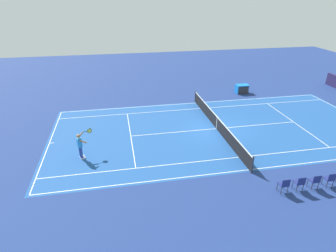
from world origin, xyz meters
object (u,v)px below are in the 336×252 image
at_px(tennis_ball, 205,111).
at_px(spectator_chair_3, 300,182).
at_px(spectator_chair_2, 315,180).
at_px(equipment_cart_tarped, 242,89).
at_px(tennis_player_near, 80,145).
at_px(spectator_chair_1, 330,178).
at_px(spectator_chair_4, 284,184).
at_px(tennis_net, 217,123).

bearing_deg(tennis_ball, spectator_chair_3, 97.54).
xyz_separation_m(spectator_chair_2, equipment_cart_tarped, (-2.79, -15.12, -0.08)).
height_order(tennis_player_near, spectator_chair_1, tennis_player_near).
bearing_deg(spectator_chair_2, spectator_chair_4, 0.00).
xyz_separation_m(tennis_player_near, spectator_chair_4, (-10.34, 5.39, -0.41)).
height_order(tennis_net, spectator_chair_1, tennis_net).
bearing_deg(spectator_chair_3, tennis_net, -77.92).
bearing_deg(tennis_player_near, tennis_net, -166.24).
bearing_deg(tennis_player_near, spectator_chair_1, 157.41).
bearing_deg(spectator_chair_4, spectator_chair_1, 180.00).
distance_m(tennis_net, spectator_chair_1, 8.44).
relative_size(spectator_chair_2, spectator_chair_3, 1.00).
height_order(tennis_ball, equipment_cart_tarped, equipment_cart_tarped).
relative_size(spectator_chair_2, equipment_cart_tarped, 0.70).
bearing_deg(spectator_chair_3, spectator_chair_4, 0.00).
bearing_deg(tennis_ball, equipment_cart_tarped, -141.81).
xyz_separation_m(tennis_ball, spectator_chair_4, (-0.60, 11.09, 0.49)).
bearing_deg(spectator_chair_2, equipment_cart_tarped, -100.45).
distance_m(tennis_net, spectator_chair_3, 7.90).
distance_m(tennis_player_near, spectator_chair_1, 14.03).
xyz_separation_m(spectator_chair_1, spectator_chair_2, (0.87, 0.00, 0.00)).
xyz_separation_m(tennis_ball, spectator_chair_3, (-1.47, 11.09, 0.49)).
distance_m(tennis_net, spectator_chair_2, 8.13).
distance_m(spectator_chair_3, spectator_chair_4, 0.87).
bearing_deg(spectator_chair_3, tennis_ball, -82.46).
relative_size(tennis_player_near, spectator_chair_4, 1.93).
bearing_deg(tennis_player_near, spectator_chair_2, 155.96).
height_order(tennis_player_near, spectator_chair_4, tennis_player_near).
distance_m(tennis_ball, equipment_cart_tarped, 6.53).
bearing_deg(spectator_chair_4, spectator_chair_2, 180.00).
relative_size(spectator_chair_3, spectator_chair_4, 1.00).
bearing_deg(equipment_cart_tarped, spectator_chair_3, 76.40).
relative_size(tennis_net, equipment_cart_tarped, 9.36).
xyz_separation_m(tennis_net, tennis_player_near, (9.56, 2.34, 0.44)).
distance_m(tennis_player_near, spectator_chair_4, 11.67).
relative_size(spectator_chair_1, equipment_cart_tarped, 0.70).
relative_size(tennis_net, spectator_chair_4, 13.30).
xyz_separation_m(tennis_net, equipment_cart_tarped, (-5.31, -7.39, -0.05)).
bearing_deg(spectator_chair_3, tennis_player_near, -25.67).
distance_m(tennis_net, tennis_ball, 3.40).
xyz_separation_m(tennis_net, spectator_chair_3, (-1.65, 7.73, 0.03)).
bearing_deg(tennis_ball, spectator_chair_2, 101.90).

